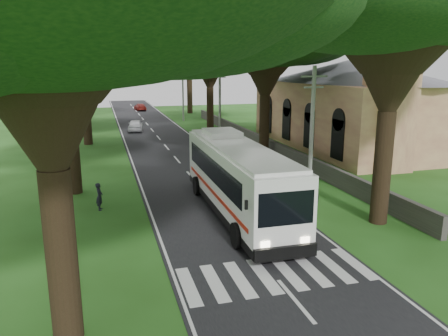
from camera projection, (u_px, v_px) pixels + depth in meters
ground at (256, 254)px, 19.00m from camera, size 140.00×140.00×0.00m
road at (168, 149)px, 42.39m from camera, size 8.00×120.00×0.04m
crosswalk at (274, 275)px, 17.13m from camera, size 8.00×3.00×0.01m
property_wall at (259, 141)px, 43.71m from camera, size 0.35×50.00×1.20m
church at (353, 97)px, 42.77m from camera, size 14.00×24.00×11.60m
pole_near at (312, 133)px, 25.11m from camera, size 1.60×0.24×8.00m
pole_mid at (220, 104)px, 43.82m from camera, size 1.60×0.24×8.00m
pole_far at (183, 92)px, 62.53m from camera, size 1.60×0.24×8.00m
tree_l_mida at (61, 11)px, 25.52m from camera, size 12.66×12.66×13.98m
tree_l_midb at (80, 34)px, 42.53m from camera, size 14.20×14.20×14.06m
tree_l_far at (77, 37)px, 58.96m from camera, size 14.00×14.00×14.67m
tree_r_mida at (266, 32)px, 37.35m from camera, size 15.02×15.02×14.00m
tree_r_midb at (210, 45)px, 54.14m from camera, size 13.19×13.19×13.30m
tree_r_far at (189, 45)px, 71.07m from camera, size 12.65×12.65×13.99m
coach_bus at (237, 177)px, 23.67m from camera, size 3.17×13.14×3.87m
distant_car_a at (136, 125)px, 53.53m from camera, size 2.23×4.44×1.45m
distant_car_c at (140, 107)px, 77.52m from camera, size 2.04×4.29×1.21m
pedestrian at (99, 197)px, 24.62m from camera, size 0.44×0.61×1.58m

